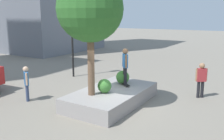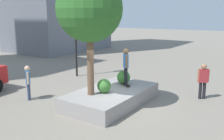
% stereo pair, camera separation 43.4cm
% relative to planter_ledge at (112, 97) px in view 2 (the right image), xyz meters
% --- Properties ---
extents(ground_plane, '(120.00, 120.00, 0.00)m').
position_rel_planter_ledge_xyz_m(ground_plane, '(-0.25, -0.03, -0.31)').
color(ground_plane, gray).
extents(planter_ledge, '(4.50, 2.46, 0.63)m').
position_rel_planter_ledge_xyz_m(planter_ledge, '(0.00, 0.00, 0.00)').
color(planter_ledge, gray).
rests_on(planter_ledge, ground).
extents(plaza_tree, '(2.62, 2.62, 4.79)m').
position_rel_planter_ledge_xyz_m(plaza_tree, '(-1.04, 0.36, 3.77)').
color(plaza_tree, brown).
rests_on(plaza_tree, planter_ledge).
extents(boxwood_shrub, '(0.59, 0.59, 0.59)m').
position_rel_planter_ledge_xyz_m(boxwood_shrub, '(-0.52, 0.05, 0.61)').
color(boxwood_shrub, '#3D7A33').
rests_on(boxwood_shrub, planter_ledge).
extents(hedge_clump, '(0.64, 0.64, 0.64)m').
position_rel_planter_ledge_xyz_m(hedge_clump, '(1.16, 0.11, 0.63)').
color(hedge_clump, '#3D7A33').
rests_on(hedge_clump, planter_ledge).
extents(skateboard, '(0.65, 0.76, 0.07)m').
position_rel_planter_ledge_xyz_m(skateboard, '(0.95, -0.13, 0.37)').
color(skateboard, black).
rests_on(skateboard, planter_ledge).
extents(skateboarder, '(0.47, 0.43, 1.68)m').
position_rel_planter_ledge_xyz_m(skateboarder, '(0.95, -0.13, 1.36)').
color(skateboarder, black).
rests_on(skateboarder, skateboard).
extents(traffic_light_corner, '(0.36, 0.32, 4.85)m').
position_rel_planter_ledge_xyz_m(traffic_light_corner, '(3.02, 4.78, 2.97)').
color(traffic_light_corner, black).
rests_on(traffic_light_corner, ground).
extents(pedestrian_crossing, '(0.43, 0.47, 1.69)m').
position_rel_planter_ledge_xyz_m(pedestrian_crossing, '(2.91, -3.16, 0.66)').
color(pedestrian_crossing, black).
rests_on(pedestrian_crossing, ground).
extents(bystander_watching, '(0.40, 0.46, 1.62)m').
position_rel_planter_ledge_xyz_m(bystander_watching, '(-1.74, 3.50, 0.62)').
color(bystander_watching, navy).
rests_on(bystander_watching, ground).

